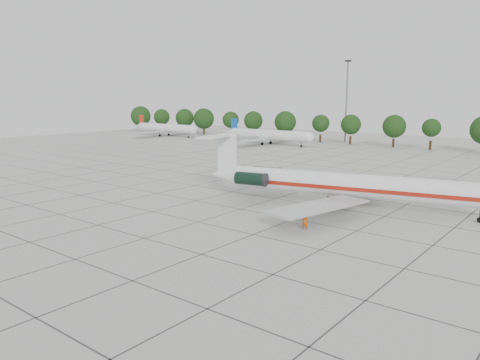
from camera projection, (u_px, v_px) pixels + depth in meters
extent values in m
plane|color=#B6B6AE|center=(241.00, 209.00, 60.40)|extent=(260.00, 260.00, 0.00)
cube|color=#383838|center=(301.00, 191.00, 71.97)|extent=(170.00, 170.00, 0.02)
cylinder|color=silver|center=(354.00, 185.00, 59.63)|extent=(32.61, 10.15, 3.00)
cone|color=silver|center=(225.00, 175.00, 67.56)|extent=(5.10, 3.93, 3.00)
cube|color=maroon|center=(357.00, 185.00, 61.02)|extent=(31.07, 7.08, 0.50)
cube|color=maroon|center=(351.00, 189.00, 58.32)|extent=(31.07, 7.08, 0.50)
cube|color=#B7BABC|center=(350.00, 183.00, 68.08)|extent=(11.66, 13.35, 0.27)
cube|color=#B7BABC|center=(318.00, 206.00, 53.55)|extent=(6.99, 14.22, 0.27)
cube|color=black|center=(265.00, 174.00, 67.01)|extent=(2.21, 1.60, 0.23)
cylinder|color=black|center=(267.00, 173.00, 67.58)|extent=(4.64, 2.65, 1.73)
cube|color=black|center=(253.00, 178.00, 63.38)|extent=(2.21, 1.60, 0.23)
cylinder|color=black|center=(251.00, 179.00, 62.81)|extent=(4.64, 2.65, 1.73)
cube|color=silver|center=(227.00, 153.00, 66.81)|extent=(2.90, 0.89, 5.46)
cube|color=silver|center=(223.00, 135.00, 66.63)|extent=(5.07, 11.25, 0.20)
cylinder|color=black|center=(480.00, 215.00, 53.85)|extent=(0.22, 0.22, 1.73)
cylinder|color=black|center=(480.00, 220.00, 53.95)|extent=(0.68, 0.39, 0.64)
cylinder|color=black|center=(337.00, 195.00, 63.25)|extent=(0.26, 0.26, 1.64)
cylinder|color=black|center=(337.00, 201.00, 63.37)|extent=(1.01, 0.73, 0.91)
cylinder|color=black|center=(328.00, 202.00, 59.05)|extent=(0.26, 0.26, 1.64)
cylinder|color=black|center=(327.00, 208.00, 59.18)|extent=(1.01, 0.73, 0.91)
imported|color=#D54E0C|center=(305.00, 222.00, 50.98)|extent=(0.79, 0.71, 1.82)
cylinder|color=silver|center=(166.00, 128.00, 169.53)|extent=(27.20, 3.00, 3.00)
cube|color=#B7BABC|center=(164.00, 131.00, 170.36)|extent=(3.50, 27.20, 0.25)
cube|color=#A52811|center=(141.00, 120.00, 177.28)|extent=(2.40, 0.25, 3.60)
cylinder|color=black|center=(169.00, 135.00, 172.30)|extent=(0.80, 0.45, 0.80)
cylinder|color=black|center=(160.00, 135.00, 168.90)|extent=(0.80, 0.45, 0.80)
cylinder|color=silver|center=(269.00, 135.00, 139.87)|extent=(27.20, 3.00, 3.00)
cube|color=#B7BABC|center=(266.00, 139.00, 140.69)|extent=(3.50, 27.20, 0.25)
cube|color=#0C48A1|center=(234.00, 124.00, 147.61)|extent=(2.40, 0.25, 3.60)
cylinder|color=black|center=(270.00, 143.00, 142.64)|extent=(0.80, 0.45, 0.80)
cylinder|color=black|center=(262.00, 144.00, 139.24)|extent=(0.80, 0.45, 0.80)
cylinder|color=#332114|center=(141.00, 127.00, 199.92)|extent=(0.70, 0.70, 2.50)
sphere|color=black|center=(141.00, 116.00, 199.08)|extent=(8.44, 8.44, 8.44)
cylinder|color=#332114|center=(162.00, 129.00, 191.86)|extent=(0.70, 0.70, 2.50)
sphere|color=black|center=(162.00, 117.00, 191.02)|extent=(6.44, 6.44, 6.44)
cylinder|color=#332114|center=(185.00, 130.00, 183.81)|extent=(0.70, 0.70, 2.50)
sphere|color=black|center=(185.00, 118.00, 182.97)|extent=(7.14, 7.14, 7.14)
cylinder|color=#332114|center=(204.00, 131.00, 177.59)|extent=(0.70, 0.70, 2.50)
sphere|color=black|center=(204.00, 119.00, 176.75)|extent=(7.79, 7.79, 7.79)
cylinder|color=#332114|center=(231.00, 133.00, 169.53)|extent=(0.70, 0.70, 2.50)
sphere|color=black|center=(231.00, 120.00, 168.69)|extent=(5.94, 5.94, 5.94)
cylinder|color=#332114|center=(253.00, 134.00, 163.31)|extent=(0.70, 0.70, 2.50)
sphere|color=black|center=(253.00, 121.00, 162.47)|extent=(6.57, 6.57, 6.57)
cylinder|color=#332114|center=(285.00, 136.00, 155.25)|extent=(0.70, 0.70, 2.50)
sphere|color=black|center=(285.00, 122.00, 154.41)|extent=(7.15, 7.15, 7.15)
cylinder|color=#332114|center=(320.00, 138.00, 147.20)|extent=(0.70, 0.70, 2.50)
sphere|color=black|center=(321.00, 123.00, 146.36)|extent=(5.43, 5.43, 5.43)
cylinder|color=#332114|center=(350.00, 140.00, 140.98)|extent=(0.70, 0.70, 2.50)
sphere|color=black|center=(351.00, 125.00, 140.14)|extent=(5.99, 5.99, 5.99)
cylinder|color=#332114|center=(393.00, 143.00, 132.92)|extent=(0.70, 0.70, 2.50)
sphere|color=black|center=(394.00, 126.00, 132.08)|extent=(6.50, 6.50, 6.50)
cylinder|color=#332114|center=(430.00, 145.00, 126.70)|extent=(0.70, 0.70, 2.50)
sphere|color=black|center=(432.00, 128.00, 125.86)|extent=(4.93, 4.93, 4.93)
cylinder|color=slate|center=(346.00, 102.00, 147.52)|extent=(0.56, 0.56, 25.00)
cube|color=black|center=(348.00, 61.00, 145.27)|extent=(1.60, 1.60, 0.50)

